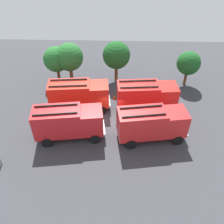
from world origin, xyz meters
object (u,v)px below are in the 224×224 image
object	(u,v)px
traffic_cone_1	(114,97)
firefighter_1	(122,93)
fire_truck_1	(151,123)
fire_truck_2	(79,94)
fire_truck_0	(68,122)
tree_3	(189,63)
tree_2	(116,55)
tree_0	(56,59)
fire_truck_3	(146,96)
tree_1	(69,57)
traffic_cone_2	(88,92)
traffic_cone_0	(97,119)
firefighter_2	(55,89)
firefighter_0	(133,88)

from	to	relation	value
traffic_cone_1	firefighter_1	bearing A→B (deg)	-0.95
fire_truck_1	fire_truck_2	bearing A→B (deg)	140.33
fire_truck_0	tree_3	xyz separation A→B (m)	(14.48, 11.08, 1.17)
fire_truck_1	tree_2	xyz separation A→B (m)	(-3.83, 11.81, 1.79)
fire_truck_2	tree_0	world-z (taller)	tree_0
fire_truck_3	firefighter_1	size ratio (longest dim) A/B	4.13
tree_1	traffic_cone_2	size ratio (longest dim) A/B	10.63
traffic_cone_0	traffic_cone_2	xyz separation A→B (m)	(-1.63, 5.77, -0.03)
traffic_cone_1	traffic_cone_2	bearing A→B (deg)	161.27
fire_truck_2	tree_2	xyz separation A→B (m)	(4.35, 6.91, 1.79)
fire_truck_3	firefighter_2	bearing A→B (deg)	161.01
firefighter_1	firefighter_2	xyz separation A→B (m)	(-8.91, 0.75, -0.11)
fire_truck_0	fire_truck_3	bearing A→B (deg)	22.63
fire_truck_3	traffic_cone_1	size ratio (longest dim) A/B	12.91
fire_truck_1	firefighter_0	bearing A→B (deg)	91.29
fire_truck_2	tree_3	world-z (taller)	tree_3
traffic_cone_0	fire_truck_3	bearing A→B (deg)	22.35
tree_3	traffic_cone_2	bearing A→B (deg)	-168.59
firefighter_0	tree_2	bearing A→B (deg)	29.87
fire_truck_3	firefighter_0	bearing A→B (deg)	106.02
firefighter_2	traffic_cone_1	world-z (taller)	firefighter_2
fire_truck_0	fire_truck_3	distance (m)	9.78
firefighter_0	firefighter_2	distance (m)	10.44
traffic_cone_1	fire_truck_3	bearing A→B (deg)	-29.58
firefighter_2	traffic_cone_2	xyz separation A→B (m)	(4.36, 0.48, -0.62)
firefighter_0	traffic_cone_0	bearing A→B (deg)	138.38
fire_truck_1	firefighter_1	distance (m)	7.75
firefighter_0	tree_2	xyz separation A→B (m)	(-2.34, 3.39, 2.99)
firefighter_1	traffic_cone_0	world-z (taller)	firefighter_1
fire_truck_3	tree_3	world-z (taller)	tree_3
tree_1	fire_truck_1	bearing A→B (deg)	-47.29
firefighter_0	tree_2	size ratio (longest dim) A/B	0.29
fire_truck_0	fire_truck_2	distance (m)	4.98
fire_truck_1	tree_2	world-z (taller)	tree_2
firefighter_0	tree_1	distance (m)	9.55
tree_2	traffic_cone_1	xyz separation A→B (m)	(-0.14, -4.73, -3.66)
firefighter_0	traffic_cone_2	xyz separation A→B (m)	(-6.06, -0.13, -0.68)
firefighter_1	traffic_cone_1	distance (m)	1.21
tree_2	traffic_cone_2	distance (m)	6.30
firefighter_0	traffic_cone_2	distance (m)	6.10
fire_truck_2	traffic_cone_2	size ratio (longest dim) A/B	13.47
firefighter_2	traffic_cone_1	xyz separation A→B (m)	(7.94, -0.73, -0.61)
firefighter_1	fire_truck_3	bearing A→B (deg)	95.46
fire_truck_1	tree_3	distance (m)	12.56
traffic_cone_1	tree_3	bearing A→B (deg)	21.68
traffic_cone_1	firefighter_0	bearing A→B (deg)	28.52
fire_truck_2	fire_truck_3	size ratio (longest dim) A/B	1.00
fire_truck_0	firefighter_1	distance (m)	9.11
fire_truck_2	traffic_cone_1	bearing A→B (deg)	21.44
fire_truck_0	firefighter_1	bearing A→B (deg)	44.16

